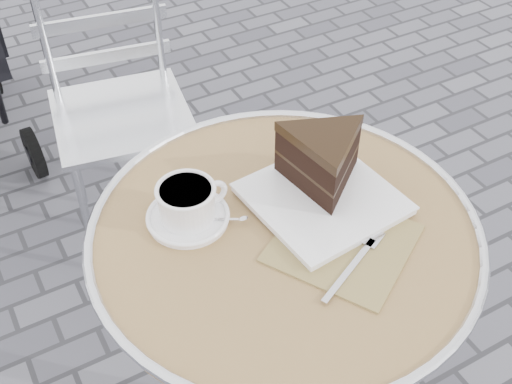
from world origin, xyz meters
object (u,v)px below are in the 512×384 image
cappuccino_set (188,206)px  cake_plate_set (324,169)px  bistro_chair (112,74)px  cafe_table (282,286)px

cappuccino_set → cake_plate_set: (0.25, -0.06, 0.03)m
cappuccino_set → cake_plate_set: cake_plate_set is taller
cake_plate_set → bistro_chair: (-0.13, 0.90, -0.26)m
cake_plate_set → cafe_table: bearing=-162.2°
cafe_table → bistro_chair: bearing=91.1°
cake_plate_set → bistro_chair: 0.95m
cake_plate_set → bistro_chair: cake_plate_set is taller
bistro_chair → cafe_table: bearing=-78.9°
cappuccino_set → bistro_chair: bistro_chair is taller
cafe_table → cappuccino_set: (-0.14, 0.11, 0.20)m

